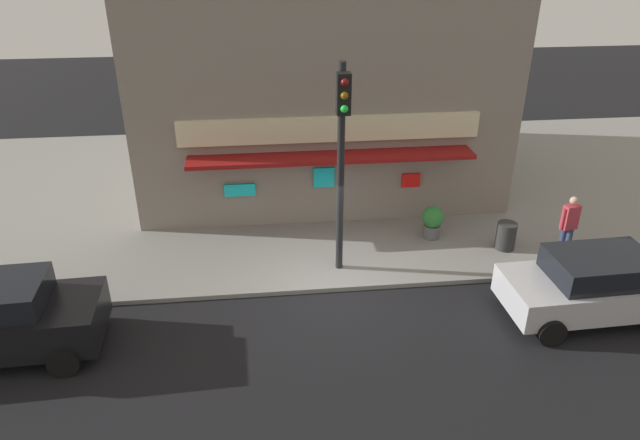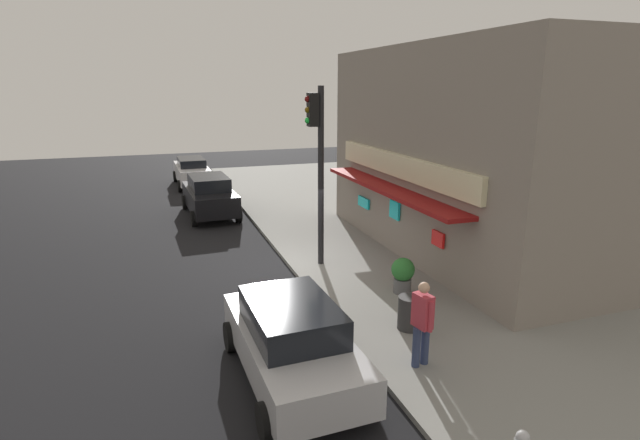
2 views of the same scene
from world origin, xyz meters
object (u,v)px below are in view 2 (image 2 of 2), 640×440
at_px(traffic_light, 318,154).
at_px(parked_car_black, 210,195).
at_px(parked_car_silver, 292,340).
at_px(pedestrian, 422,321).
at_px(parked_car_white, 192,171).
at_px(potted_plant_by_doorway, 403,274).
at_px(trash_can, 410,313).

xyz_separation_m(traffic_light, parked_car_black, (-7.71, -2.39, -2.67)).
bearing_deg(parked_car_silver, parked_car_black, 179.77).
bearing_deg(pedestrian, parked_car_silver, -102.45).
bearing_deg(parked_car_black, parked_car_white, -178.90).
height_order(potted_plant_by_doorway, parked_car_silver, parked_car_silver).
height_order(traffic_light, parked_car_white, traffic_light).
xyz_separation_m(traffic_light, parked_car_silver, (5.64, -2.44, -2.74)).
bearing_deg(traffic_light, pedestrian, 0.43).
distance_m(parked_car_silver, parked_car_white, 20.53).
relative_size(traffic_light, parked_car_black, 1.19).
distance_m(pedestrian, parked_car_silver, 2.56).
xyz_separation_m(pedestrian, parked_car_silver, (-0.55, -2.49, -0.26)).
bearing_deg(parked_car_white, traffic_light, 9.61).
relative_size(traffic_light, potted_plant_by_doorway, 5.54).
bearing_deg(trash_can, parked_car_white, -170.96).
bearing_deg(pedestrian, parked_car_white, -173.05).
xyz_separation_m(potted_plant_by_doorway, parked_car_silver, (2.76, -3.86, 0.17)).
xyz_separation_m(trash_can, parked_car_black, (-12.46, -2.99, 0.38)).
distance_m(traffic_light, pedestrian, 6.67).
relative_size(pedestrian, potted_plant_by_doorway, 1.81).
bearing_deg(parked_car_white, parked_car_silver, 0.23).
height_order(pedestrian, parked_car_black, pedestrian).
distance_m(potted_plant_by_doorway, parked_car_black, 11.25).
distance_m(pedestrian, parked_car_black, 14.11).
bearing_deg(parked_car_black, potted_plant_by_doorway, 19.78).
relative_size(potted_plant_by_doorway, parked_car_black, 0.21).
bearing_deg(pedestrian, parked_car_black, -170.07).
height_order(parked_car_silver, parked_car_black, parked_car_black).
bearing_deg(parked_car_silver, pedestrian, 77.55).
distance_m(potted_plant_by_doorway, parked_car_silver, 4.75).
bearing_deg(parked_car_white, pedestrian, 6.95).
xyz_separation_m(potted_plant_by_doorway, parked_car_black, (-10.59, -3.81, 0.23)).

